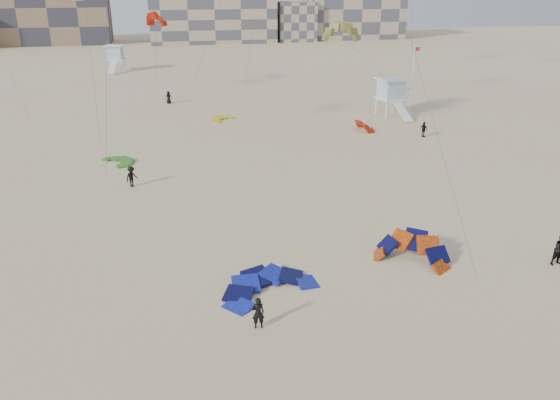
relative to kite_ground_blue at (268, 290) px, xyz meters
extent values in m
plane|color=beige|center=(0.28, -2.95, 0.00)|extent=(320.00, 320.00, 0.00)
imported|color=black|center=(-1.10, -3.15, 0.79)|extent=(0.59, 0.40, 1.59)
imported|color=black|center=(-7.31, 17.35, 0.81)|extent=(1.17, 1.16, 1.62)
imported|color=black|center=(21.44, 25.98, 0.79)|extent=(0.70, 1.00, 1.58)
imported|color=black|center=(-3.55, 48.49, 0.80)|extent=(0.81, 0.54, 1.61)
imported|color=black|center=(29.85, 50.69, 0.85)|extent=(0.60, 1.61, 1.70)
cylinder|color=#3F3F3F|center=(-8.11, 17.81, 10.39)|extent=(2.07, 2.11, 18.79)
cylinder|color=#3F3F3F|center=(10.54, 8.60, 12.23)|extent=(0.93, 22.97, 22.48)
cylinder|color=#3F3F3F|center=(-10.20, 26.61, 7.54)|extent=(0.11, 1.59, 13.08)
cylinder|color=#3F3F3F|center=(2.28, 39.58, 11.60)|extent=(7.15, 13.43, 21.21)
cylinder|color=#3F3F3F|center=(18.68, 30.77, 5.40)|extent=(8.95, 2.86, 8.82)
cylinder|color=#3F3F3F|center=(-4.67, 55.08, 5.41)|extent=(0.67, 5.10, 8.84)
cube|color=white|center=(21.98, 36.03, 1.99)|extent=(3.41, 3.41, 0.15)
cube|color=#A3C7DF|center=(21.98, 36.03, 3.12)|extent=(2.80, 2.80, 2.12)
cube|color=white|center=(21.98, 36.03, 4.27)|extent=(3.53, 3.53, 0.17)
cube|color=white|center=(21.98, 33.16, 0.96)|extent=(1.53, 3.14, 1.76)
cube|color=white|center=(-11.80, 78.92, 2.06)|extent=(3.58, 3.58, 0.15)
cube|color=#A3C7DF|center=(-11.80, 78.92, 3.23)|extent=(2.94, 2.94, 2.20)
cube|color=white|center=(-11.80, 78.92, 4.42)|extent=(3.71, 3.71, 0.18)
cube|color=white|center=(-11.80, 75.95, 0.99)|extent=(1.64, 3.27, 1.82)
cylinder|color=white|center=(24.03, 34.99, 4.12)|extent=(0.10, 0.10, 8.24)
cube|color=#B41829|center=(24.34, 34.99, 7.73)|extent=(0.62, 0.02, 0.41)
cube|color=#81674E|center=(-29.72, 131.05, 9.00)|extent=(28.00, 14.00, 18.00)
cube|color=tan|center=(10.28, 127.05, 6.00)|extent=(32.00, 16.00, 12.00)
cube|color=tan|center=(50.28, 129.05, 8.00)|extent=(26.00, 14.00, 16.00)
cube|color=tan|center=(32.28, 125.05, 5.00)|extent=(10.00, 10.00, 10.00)
camera|label=1|loc=(-4.69, -23.98, 14.79)|focal=35.00mm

